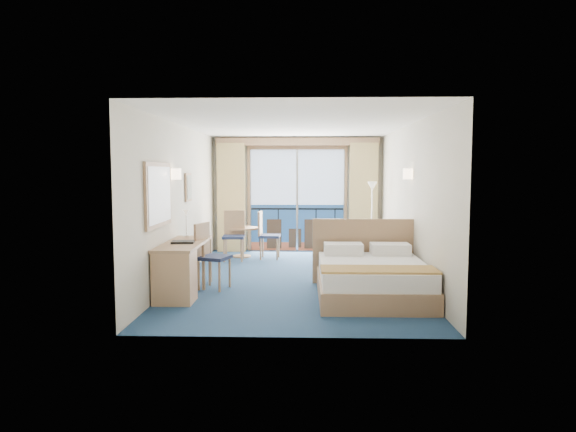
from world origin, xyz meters
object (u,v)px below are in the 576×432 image
object	(u,v)px
bed	(371,277)
nightstand	(394,263)
table_chair_a	(266,232)
armchair	(359,242)
round_table	(242,235)
table_chair_b	(234,232)
floor_lamp	(372,200)
desk	(177,271)
desk_chair	(209,252)

from	to	relation	value
bed	nightstand	bearing A→B (deg)	66.75
table_chair_a	bed	bearing A→B (deg)	-148.44
armchair	round_table	xyz separation A→B (m)	(-2.54, 0.38, 0.11)
round_table	table_chair_a	distance (m)	0.59
table_chair_b	round_table	bearing A→B (deg)	70.72
floor_lamp	round_table	xyz separation A→B (m)	(-2.85, 0.09, -0.77)
armchair	desk	bearing A→B (deg)	33.37
desk	table_chair_b	bearing A→B (deg)	83.94
armchair	desk	size ratio (longest dim) A/B	0.50
bed	armchair	bearing A→B (deg)	87.35
armchair	table_chair_b	size ratio (longest dim) A/B	0.80
desk_chair	floor_lamp	bearing A→B (deg)	-27.75
armchair	desk	world-z (taller)	desk
nightstand	round_table	world-z (taller)	round_table
desk	desk_chair	bearing A→B (deg)	67.31
bed	armchair	distance (m)	3.20
nightstand	table_chair_a	world-z (taller)	table_chair_a
bed	floor_lamp	distance (m)	3.64
desk_chair	round_table	distance (m)	3.08
nightstand	table_chair_a	distance (m)	3.18
desk	desk_chair	world-z (taller)	desk_chair
bed	desk_chair	xyz separation A→B (m)	(-2.55, 0.51, 0.29)
desk	round_table	world-z (taller)	desk
floor_lamp	desk	xyz separation A→B (m)	(-3.33, -3.76, -0.82)
nightstand	round_table	distance (m)	3.72
desk	desk_chair	xyz separation A→B (m)	(0.33, 0.79, 0.16)
nightstand	table_chair_b	distance (m)	3.61
nightstand	desk_chair	bearing A→B (deg)	-165.00
table_chair_b	desk_chair	bearing A→B (deg)	-93.16
desk_chair	armchair	bearing A→B (deg)	-27.60
table_chair_b	bed	bearing A→B (deg)	-54.08
floor_lamp	table_chair_a	bearing A→B (deg)	-177.37
floor_lamp	bed	bearing A→B (deg)	-97.42
bed	nightstand	world-z (taller)	bed
armchair	desk	distance (m)	4.61
nightstand	table_chair_a	xyz separation A→B (m)	(-2.43, 2.03, 0.29)
nightstand	desk_chair	world-z (taller)	desk_chair
table_chair_a	table_chair_b	size ratio (longest dim) A/B	0.97
armchair	desk	xyz separation A→B (m)	(-3.03, -3.47, 0.05)
armchair	table_chair_a	world-z (taller)	table_chair_a
armchair	desk_chair	distance (m)	3.81
desk_chair	table_chair_a	xyz separation A→B (m)	(0.70, 2.87, -0.02)
bed	desk_chair	world-z (taller)	bed
round_table	nightstand	bearing A→B (deg)	-36.90
desk	nightstand	bearing A→B (deg)	25.18
desk	desk_chair	distance (m)	0.87
table_chair_b	desk	bearing A→B (deg)	-98.38
bed	table_chair_b	size ratio (longest dim) A/B	1.96
desk	armchair	bearing A→B (deg)	48.91
armchair	desk_chair	bearing A→B (deg)	29.31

